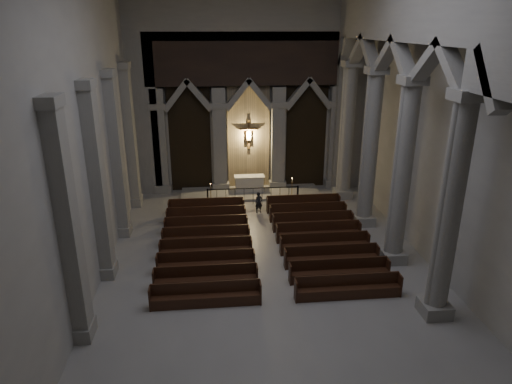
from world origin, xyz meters
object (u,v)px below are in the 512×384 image
(altar, at_px, (249,183))
(pews, at_px, (264,243))
(altar_rail, at_px, (253,193))
(worshipper, at_px, (259,203))
(candle_stand_left, at_px, (211,199))
(candle_stand_right, at_px, (292,195))

(altar, distance_m, pews, 7.63)
(altar_rail, distance_m, worshipper, 1.28)
(candle_stand_left, bearing_deg, altar, 37.36)
(pews, bearing_deg, altar, 90.37)
(candle_stand_left, height_order, pews, candle_stand_left)
(candle_stand_left, bearing_deg, worshipper, -28.26)
(altar_rail, height_order, candle_stand_left, candle_stand_left)
(altar, distance_m, worshipper, 3.26)
(candle_stand_right, height_order, worshipper, candle_stand_right)
(altar, bearing_deg, candle_stand_right, -35.42)
(candle_stand_right, bearing_deg, pews, -111.45)
(altar_rail, bearing_deg, candle_stand_right, 7.35)
(altar, height_order, candle_stand_left, candle_stand_left)
(pews, bearing_deg, candle_stand_right, 68.55)
(pews, bearing_deg, altar_rail, 90.00)
(altar, distance_m, candle_stand_left, 3.02)
(altar, xyz_separation_m, altar_rail, (0.05, -1.99, 0.07))
(worshipper, bearing_deg, altar, 81.38)
(candle_stand_left, bearing_deg, candle_stand_right, 1.62)
(candle_stand_left, relative_size, pews, 0.14)
(worshipper, bearing_deg, candle_stand_right, 23.15)
(altar, relative_size, pews, 0.20)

